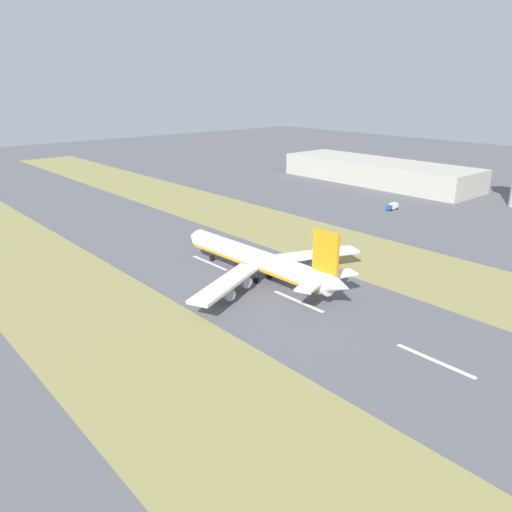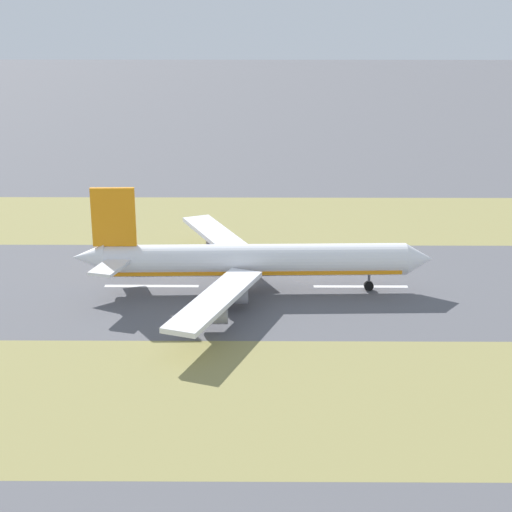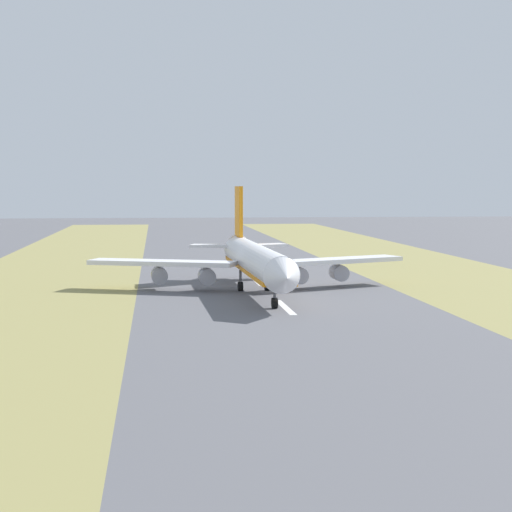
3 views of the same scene
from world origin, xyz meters
TOP-DOWN VIEW (x-y plane):
  - ground_plane at (0.00, 0.00)m, footprint 800.00×800.00m
  - grass_median_west at (-45.00, 0.00)m, footprint 40.00×600.00m
  - grass_median_east at (45.00, 0.00)m, footprint 40.00×600.00m
  - centreline_dash_mid at (0.00, -17.77)m, footprint 1.20×18.00m
  - centreline_dash_far at (0.00, 22.23)m, footprint 1.20×18.00m
  - airplane_main_jet at (2.59, 0.33)m, footprint 64.11×67.13m

SIDE VIEW (x-z plane):
  - ground_plane at x=0.00m, z-range 0.00..0.00m
  - grass_median_west at x=-45.00m, z-range 0.00..0.01m
  - grass_median_east at x=45.00m, z-range 0.00..0.01m
  - centreline_dash_mid at x=0.00m, z-range 0.00..0.01m
  - centreline_dash_far at x=0.00m, z-range 0.00..0.01m
  - airplane_main_jet at x=2.59m, z-range -4.08..16.12m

